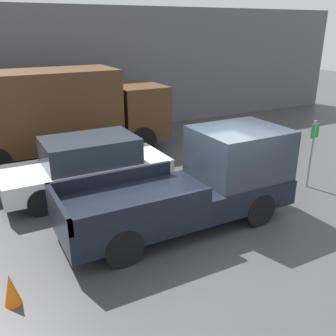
% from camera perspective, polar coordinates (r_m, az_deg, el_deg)
% --- Properties ---
extents(ground_plane, '(60.00, 60.00, 0.00)m').
position_cam_1_polar(ground_plane, '(9.26, 7.71, -8.39)').
color(ground_plane, '#3D3D3F').
extents(building_wall, '(28.00, 0.15, 5.31)m').
position_cam_1_polar(building_wall, '(16.83, -11.60, 14.17)').
color(building_wall, '#56565B').
rests_on(building_wall, ground).
extents(pickup_truck, '(5.56, 1.98, 2.19)m').
position_cam_1_polar(pickup_truck, '(8.95, 5.02, -2.09)').
color(pickup_truck, black).
rests_on(pickup_truck, ground).
extents(car, '(4.63, 1.94, 1.60)m').
position_cam_1_polar(car, '(10.82, -12.11, 0.48)').
color(car, silver).
rests_on(car, ground).
extents(delivery_truck, '(8.11, 2.46, 3.11)m').
position_cam_1_polar(delivery_truck, '(13.79, -17.92, 8.19)').
color(delivery_truck, '#472D19').
rests_on(delivery_truck, ground).
extents(parking_sign, '(0.30, 0.07, 2.01)m').
position_cam_1_polar(parking_sign, '(11.55, 21.06, 2.57)').
color(parking_sign, gray).
rests_on(parking_sign, ground).
extents(newspaper_box, '(0.45, 0.40, 1.05)m').
position_cam_1_polar(newspaper_box, '(16.39, -18.19, 5.79)').
color(newspaper_box, '#194CB2').
rests_on(newspaper_box, ground).
extents(traffic_cone, '(0.29, 0.29, 0.59)m').
position_cam_1_polar(traffic_cone, '(7.21, -22.83, -16.69)').
color(traffic_cone, orange).
rests_on(traffic_cone, ground).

